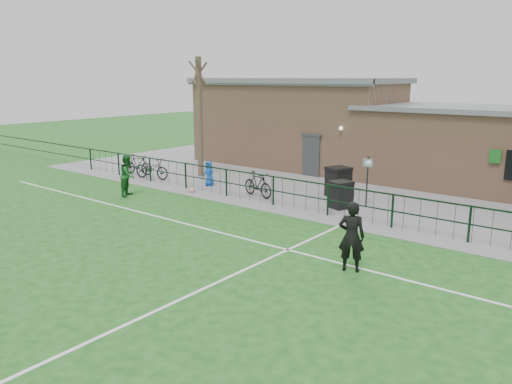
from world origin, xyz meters
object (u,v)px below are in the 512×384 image
Objects in this scene: wheelie_bin_left at (338,183)px; wheelie_bin_right at (341,196)px; bicycle_d at (258,184)px; ball_ground at (192,190)px; sign_post at (367,182)px; bicycle_c at (152,168)px; outfield_player at (128,175)px; spectator_child at (209,173)px; bare_tree at (200,118)px; bicycle_b at (138,165)px.

wheelie_bin_left is 1.19× the size of wheelie_bin_right.
bicycle_d is 3.04m from ball_ground.
bicycle_d is at bearing -150.70° from wheelie_bin_right.
wheelie_bin_left is 0.59× the size of sign_post.
bicycle_c is 1.12× the size of outfield_player.
ball_ground is (-6.49, -1.69, -0.40)m from wheelie_bin_right.
bicycle_d is 3.19m from spectator_child.
wheelie_bin_right is 3.75m from bicycle_d.
wheelie_bin_right is 0.49× the size of sign_post.
bare_tree is 4.77m from ball_ground.
wheelie_bin_left is (7.79, 0.43, -2.39)m from bare_tree.
wheelie_bin_right is (1.08, -1.70, -0.09)m from wheelie_bin_left.
ball_ground is (-5.41, -3.39, -0.49)m from wheelie_bin_left.
ball_ground is at bearing 125.67° from bicycle_d.
wheelie_bin_left is 10.84m from bicycle_b.
wheelie_bin_left is 2.02m from wheelie_bin_right.
sign_post is 1.12× the size of bicycle_d.
sign_post is (0.67, 0.84, 0.51)m from wheelie_bin_right.
bare_tree is 5.16× the size of spectator_child.
spectator_child is (-5.80, -1.90, -0.01)m from wheelie_bin_left.
sign_post is 1.13× the size of outfield_player.
bicycle_d is (-4.38, -1.36, -0.46)m from sign_post.
bicycle_b is 1.45m from bicycle_c.
outfield_player is at bearing -146.95° from bicycle_b.
bicycle_c is 6.56m from bicycle_d.
spectator_child is (3.39, 0.59, 0.06)m from bicycle_c.
wheelie_bin_right is at bearing -3.57° from spectator_child.
bicycle_d is (7.98, -0.01, 0.01)m from bicycle_b.
outfield_player is (-7.19, -5.45, 0.28)m from wheelie_bin_left.
spectator_child is at bearing -36.47° from bare_tree.
sign_post reaches higher than outfield_player.
outfield_player is (-8.93, -4.58, -0.13)m from sign_post.
wheelie_bin_left is at bearing -80.79° from outfield_player.
bare_tree reaches higher than wheelie_bin_right.
sign_post is 4.61m from bicycle_d.
sign_post is 12.44m from bicycle_b.
wheelie_bin_right is 0.56× the size of bicycle_b.
outfield_player reaches higher than ball_ground.
spectator_child is at bearing 97.00° from bicycle_d.
wheelie_bin_right is at bearing -69.15° from bicycle_d.
bicycle_d reaches higher than wheelie_bin_right.
spectator_child is (-7.55, -1.03, -0.42)m from sign_post.
bicycle_b reaches higher than bicycle_c.
outfield_player is 7.51× the size of ball_ground.
wheelie_bin_left is at bearing -85.66° from bicycle_c.
sign_post is at bearing -97.34° from bicycle_b.
sign_post is at bearing 2.59° from spectator_child.
spectator_child is 3.82m from outfield_player.
wheelie_bin_left is 1.01× the size of spectator_child.
spectator_child is (1.99, -1.47, -2.40)m from bare_tree.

